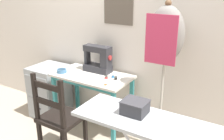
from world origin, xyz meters
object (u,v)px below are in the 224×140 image
(thread_spool_mid_table, at_px, (113,76))
(thread_spool_far_edge, at_px, (116,78))
(fabric_bowl, at_px, (62,71))
(filing_cabinet, at_px, (50,91))
(dress_form, at_px, (165,43))
(sewing_machine, at_px, (99,60))
(thread_spool_near_machine, at_px, (106,77))
(ironing_board, at_px, (156,129))
(storage_box, at_px, (135,107))
(scissors, at_px, (108,85))
(wooden_chair, at_px, (60,118))

(thread_spool_mid_table, xyz_separation_m, thread_spool_far_edge, (0.06, -0.04, 0.00))
(fabric_bowl, xyz_separation_m, thread_spool_far_edge, (0.66, 0.13, -0.00))
(filing_cabinet, distance_m, dress_form, 1.75)
(filing_cabinet, relative_size, dress_form, 0.44)
(sewing_machine, xyz_separation_m, thread_spool_far_edge, (0.30, -0.12, -0.13))
(thread_spool_near_machine, relative_size, ironing_board, 0.04)
(dress_form, bearing_deg, sewing_machine, 175.44)
(sewing_machine, relative_size, thread_spool_mid_table, 8.82)
(sewing_machine, distance_m, thread_spool_mid_table, 0.29)
(sewing_machine, bearing_deg, storage_box, -45.02)
(fabric_bowl, height_order, scissors, fabric_bowl)
(wooden_chair, relative_size, dress_form, 0.59)
(fabric_bowl, distance_m, ironing_board, 1.63)
(thread_spool_near_machine, height_order, thread_spool_mid_table, thread_spool_mid_table)
(scissors, relative_size, thread_spool_near_machine, 3.09)
(wooden_chair, bearing_deg, thread_spool_far_edge, 61.50)
(filing_cabinet, bearing_deg, fabric_bowl, -19.35)
(thread_spool_mid_table, bearing_deg, dress_form, 1.76)
(sewing_machine, relative_size, ironing_board, 0.31)
(thread_spool_mid_table, height_order, filing_cabinet, thread_spool_mid_table)
(thread_spool_far_edge, height_order, ironing_board, ironing_board)
(filing_cabinet, distance_m, storage_box, 1.93)
(fabric_bowl, height_order, thread_spool_mid_table, fabric_bowl)
(thread_spool_far_edge, bearing_deg, sewing_machine, 158.52)
(ironing_board, height_order, storage_box, storage_box)
(fabric_bowl, bearing_deg, filing_cabinet, 160.65)
(sewing_machine, height_order, dress_form, dress_form)
(sewing_machine, height_order, fabric_bowl, sewing_machine)
(thread_spool_near_machine, bearing_deg, thread_spool_mid_table, 51.29)
(scissors, distance_m, wooden_chair, 0.60)
(fabric_bowl, height_order, filing_cabinet, fabric_bowl)
(scissors, xyz_separation_m, thread_spool_near_machine, (-0.12, 0.14, 0.01))
(filing_cabinet, xyz_separation_m, ironing_board, (1.83, -0.84, 0.49))
(wooden_chair, bearing_deg, dress_form, 37.46)
(wooden_chair, height_order, storage_box, storage_box)
(storage_box, bearing_deg, scissors, 133.95)
(filing_cabinet, bearing_deg, thread_spool_mid_table, 2.45)
(dress_form, bearing_deg, fabric_bowl, -170.89)
(dress_form, relative_size, ironing_board, 1.42)
(thread_spool_mid_table, bearing_deg, scissors, -71.92)
(scissors, height_order, ironing_board, ironing_board)
(dress_form, height_order, ironing_board, dress_form)
(thread_spool_mid_table, relative_size, ironing_board, 0.04)
(thread_spool_near_machine, bearing_deg, wooden_chair, -110.57)
(fabric_bowl, height_order, thread_spool_far_edge, same)
(dress_form, height_order, storage_box, dress_form)
(thread_spool_near_machine, distance_m, dress_form, 0.77)
(filing_cabinet, bearing_deg, scissors, -8.85)
(storage_box, bearing_deg, thread_spool_far_edge, 127.81)
(ironing_board, bearing_deg, fabric_bowl, 154.03)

